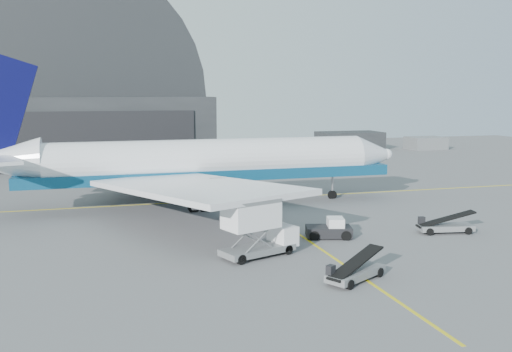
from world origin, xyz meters
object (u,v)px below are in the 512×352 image
object	(u,v)px
airliner	(193,163)
pushback_tug	(330,230)
catering_truck	(257,229)
belt_loader_b	(445,226)
belt_loader_a	(355,272)

from	to	relation	value
airliner	pushback_tug	bearing A→B (deg)	-61.94
catering_truck	belt_loader_b	xyz separation A→B (m)	(18.64, 2.56, -1.57)
catering_truck	belt_loader_b	world-z (taller)	catering_truck
airliner	belt_loader_a	xyz separation A→B (m)	(6.13, -28.59, -4.27)
catering_truck	belt_loader_b	size ratio (longest dim) A/B	1.24
airliner	catering_truck	xyz separation A→B (m)	(1.31, -21.18, -2.69)
airliner	catering_truck	bearing A→B (deg)	-86.45
airliner	pushback_tug	xyz separation A→B (m)	(9.20, -17.25, -4.20)
belt_loader_a	pushback_tug	bearing A→B (deg)	44.98
airliner	pushback_tug	distance (m)	20.00
airliner	belt_loader_b	xyz separation A→B (m)	(19.95, -18.61, -4.27)
belt_loader_a	airliner	bearing A→B (deg)	72.23
catering_truck	belt_loader_b	distance (m)	18.88
pushback_tug	belt_loader_a	xyz separation A→B (m)	(-3.07, -11.34, -0.07)
catering_truck	airliner	bearing A→B (deg)	73.17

